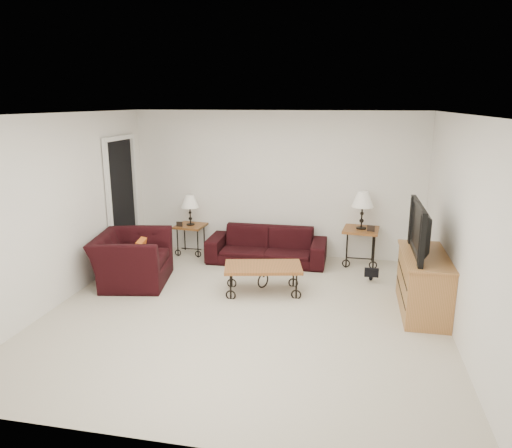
{
  "coord_description": "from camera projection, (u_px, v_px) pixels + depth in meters",
  "views": [
    {
      "loc": [
        1.25,
        -5.53,
        2.64
      ],
      "look_at": [
        0.0,
        0.7,
        1.0
      ],
      "focal_mm": 33.39,
      "sensor_mm": 36.0,
      "label": 1
    }
  ],
  "objects": [
    {
      "name": "wall_front",
      "position": [
        170.0,
        298.0,
        3.46
      ],
      "size": [
        5.0,
        0.02,
        2.5
      ],
      "primitive_type": "cube",
      "color": "white",
      "rests_on": "ground"
    },
    {
      "name": "wall_right",
      "position": [
        461.0,
        229.0,
        5.36
      ],
      "size": [
        0.02,
        5.0,
        2.5
      ],
      "primitive_type": "cube",
      "color": "white",
      "rests_on": "ground"
    },
    {
      "name": "side_table_left",
      "position": [
        191.0,
        239.0,
        8.45
      ],
      "size": [
        0.53,
        0.53,
        0.53
      ],
      "primitive_type": "cube",
      "rotation": [
        0.0,
        0.0,
        -0.09
      ],
      "color": "#994F27",
      "rests_on": "ground"
    },
    {
      "name": "backpack",
      "position": [
        371.0,
        268.0,
        7.18
      ],
      "size": [
        0.34,
        0.27,
        0.41
      ],
      "primitive_type": "ellipsoid",
      "rotation": [
        0.0,
        0.0,
        -0.09
      ],
      "color": "black",
      "rests_on": "ground"
    },
    {
      "name": "sofa",
      "position": [
        267.0,
        245.0,
        8.01
      ],
      "size": [
        1.98,
        0.77,
        0.58
      ],
      "primitive_type": "imported",
      "color": "black",
      "rests_on": "ground"
    },
    {
      "name": "throw_pillow",
      "position": [
        140.0,
        251.0,
        6.95
      ],
      "size": [
        0.15,
        0.35,
        0.34
      ],
      "primitive_type": "cube",
      "rotation": [
        0.0,
        0.0,
        1.75
      ],
      "color": "#C74019",
      "rests_on": "armchair"
    },
    {
      "name": "wall_left",
      "position": [
        61.0,
        209.0,
        6.31
      ],
      "size": [
        0.02,
        5.0,
        2.5
      ],
      "primitive_type": "cube",
      "color": "white",
      "rests_on": "ground"
    },
    {
      "name": "ground",
      "position": [
        245.0,
        312.0,
        6.15
      ],
      "size": [
        5.0,
        5.0,
        0.0
      ],
      "primitive_type": "plane",
      "color": "beige",
      "rests_on": "ground"
    },
    {
      "name": "tv_stand",
      "position": [
        423.0,
        283.0,
        6.08
      ],
      "size": [
        0.53,
        1.28,
        0.77
      ],
      "primitive_type": "cube",
      "color": "#B17241",
      "rests_on": "ground"
    },
    {
      "name": "doorway",
      "position": [
        122.0,
        202.0,
        7.93
      ],
      "size": [
        0.08,
        0.94,
        2.04
      ],
      "primitive_type": "cube",
      "color": "black",
      "rests_on": "ground"
    },
    {
      "name": "television",
      "position": [
        427.0,
        230.0,
        5.91
      ],
      "size": [
        0.15,
        1.14,
        0.66
      ],
      "primitive_type": "imported",
      "rotation": [
        0.0,
        0.0,
        -1.57
      ],
      "color": "black",
      "rests_on": "tv_stand"
    },
    {
      "name": "side_table_right",
      "position": [
        360.0,
        247.0,
        7.88
      ],
      "size": [
        0.62,
        0.62,
        0.62
      ],
      "primitive_type": "cube",
      "rotation": [
        0.0,
        0.0,
        -0.1
      ],
      "color": "#994F27",
      "rests_on": "ground"
    },
    {
      "name": "wall_back",
      "position": [
        276.0,
        185.0,
        8.21
      ],
      "size": [
        5.0,
        0.02,
        2.5
      ],
      "primitive_type": "cube",
      "color": "white",
      "rests_on": "ground"
    },
    {
      "name": "photo_frame_left",
      "position": [
        179.0,
        224.0,
        8.26
      ],
      "size": [
        0.11,
        0.02,
        0.09
      ],
      "primitive_type": "cube",
      "rotation": [
        0.0,
        0.0,
        0.09
      ],
      "color": "black",
      "rests_on": "side_table_left"
    },
    {
      "name": "ceiling",
      "position": [
        244.0,
        114.0,
        5.52
      ],
      "size": [
        5.0,
        5.0,
        0.0
      ],
      "primitive_type": "plane",
      "color": "white",
      "rests_on": "wall_back"
    },
    {
      "name": "coffee_table",
      "position": [
        263.0,
        279.0,
        6.73
      ],
      "size": [
        1.17,
        0.8,
        0.4
      ],
      "primitive_type": "cube",
      "rotation": [
        0.0,
        0.0,
        0.21
      ],
      "color": "#994F27",
      "rests_on": "ground"
    },
    {
      "name": "photo_frame_right",
      "position": [
        371.0,
        228.0,
        7.62
      ],
      "size": [
        0.12,
        0.05,
        0.1
      ],
      "primitive_type": "cube",
      "rotation": [
        0.0,
        0.0,
        -0.31
      ],
      "color": "black",
      "rests_on": "side_table_right"
    },
    {
      "name": "armchair",
      "position": [
        132.0,
        259.0,
        7.07
      ],
      "size": [
        1.18,
        1.3,
        0.74
      ],
      "primitive_type": "imported",
      "rotation": [
        0.0,
        0.0,
        1.75
      ],
      "color": "black",
      "rests_on": "ground"
    },
    {
      "name": "lamp_right",
      "position": [
        362.0,
        210.0,
        7.73
      ],
      "size": [
        0.38,
        0.38,
        0.62
      ],
      "primitive_type": null,
      "rotation": [
        0.0,
        0.0,
        -0.1
      ],
      "color": "black",
      "rests_on": "side_table_right"
    },
    {
      "name": "lamp_left",
      "position": [
        190.0,
        210.0,
        8.32
      ],
      "size": [
        0.33,
        0.33,
        0.53
      ],
      "primitive_type": null,
      "rotation": [
        0.0,
        0.0,
        -0.09
      ],
      "color": "black",
      "rests_on": "side_table_left"
    }
  ]
}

